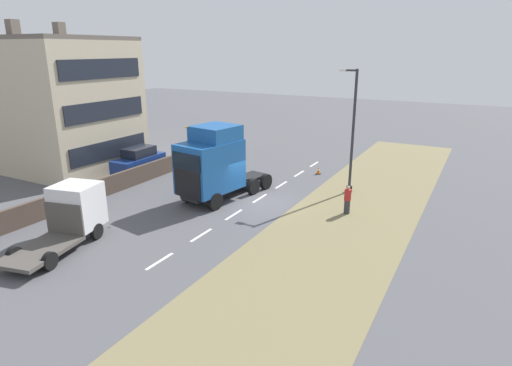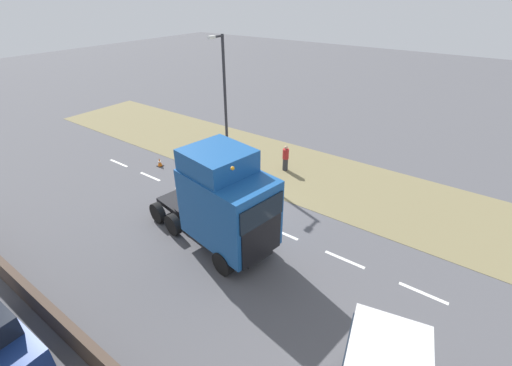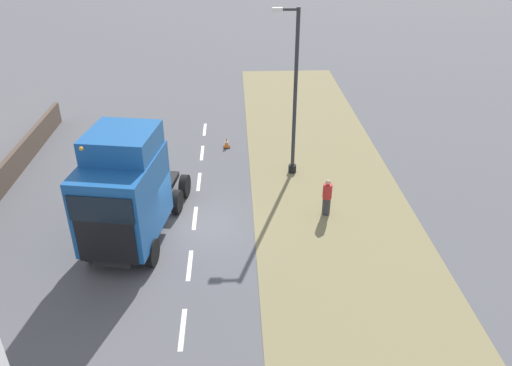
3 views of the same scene
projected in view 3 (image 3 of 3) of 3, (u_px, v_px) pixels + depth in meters
The scene contains 7 objects.
ground_plane at pixel (194, 227), 20.69m from camera, with size 120.00×120.00×0.00m, color #515156.
grass_verge at pixel (337, 223), 20.93m from camera, with size 7.00×44.00×0.01m.
lane_markings at pixel (195, 218), 21.30m from camera, with size 0.16×21.00×0.00m.
lorry_cab at pixel (126, 192), 18.55m from camera, with size 3.60×7.17×4.83m.
lamp_post at pixel (294, 104), 23.18m from camera, with size 1.31×0.39×7.92m.
pedestrian at pixel (327, 198), 21.17m from camera, with size 0.39×0.39×1.68m.
traffic_cone_lead at pixel (227, 143), 27.32m from camera, with size 0.36×0.36×0.58m.
Camera 3 is at (-1.79, 17.26, 11.71)m, focal length 35.00 mm.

